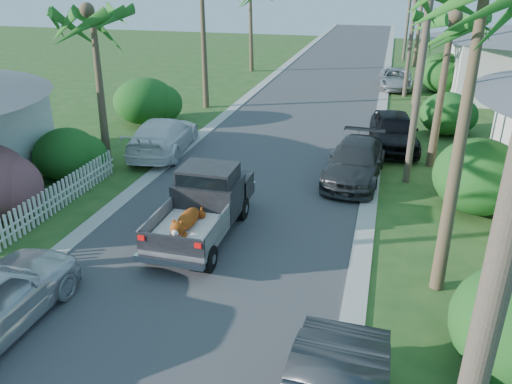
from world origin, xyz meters
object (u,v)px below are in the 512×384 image
(pickup_truck, at_px, (206,201))
(palm_r_b, at_px, (453,18))
(parked_car_lf, at_px, (163,136))
(palm_l_b, at_px, (90,11))
(parked_car_rm, at_px, (355,162))
(parked_car_rd, at_px, (396,79))
(utility_pole_c, at_px, (413,23))
(parked_car_rf, at_px, (394,131))
(utility_pole_b, at_px, (422,62))
(utility_pole_a, at_px, (484,336))
(utility_pole_d, at_px, (409,7))

(pickup_truck, relative_size, palm_r_b, 0.71)
(pickup_truck, relative_size, parked_car_lf, 0.95)
(palm_l_b, bearing_deg, parked_car_rm, 4.20)
(parked_car_rd, height_order, utility_pole_c, utility_pole_c)
(palm_l_b, bearing_deg, pickup_truck, -37.32)
(parked_car_rf, relative_size, utility_pole_c, 0.54)
(pickup_truck, xyz_separation_m, parked_car_lf, (-4.44, 6.52, -0.23))
(utility_pole_b, bearing_deg, parked_car_rd, 91.98)
(utility_pole_a, bearing_deg, utility_pole_d, 90.00)
(utility_pole_c, bearing_deg, palm_l_b, -127.78)
(palm_r_b, xyz_separation_m, utility_pole_a, (-1.00, -17.00, -1.35))
(parked_car_rm, bearing_deg, pickup_truck, -123.07)
(parked_car_rm, height_order, palm_r_b, palm_r_b)
(parked_car_rf, xyz_separation_m, utility_pole_c, (0.60, 10.95, 3.77))
(palm_l_b, bearing_deg, parked_car_rd, 57.32)
(parked_car_rm, bearing_deg, palm_r_b, 40.68)
(parked_car_lf, relative_size, palm_l_b, 0.73)
(parked_car_rd, height_order, palm_r_b, palm_r_b)
(pickup_truck, bearing_deg, utility_pole_b, 43.03)
(parked_car_lf, relative_size, utility_pole_a, 0.60)
(parked_car_lf, height_order, palm_l_b, palm_l_b)
(pickup_truck, height_order, utility_pole_a, utility_pole_a)
(parked_car_lf, relative_size, palm_r_b, 0.75)
(parked_car_rf, bearing_deg, parked_car_rd, 82.45)
(utility_pole_c, relative_size, utility_pole_d, 1.00)
(parked_car_rd, xyz_separation_m, utility_pole_b, (0.60, -17.39, 3.94))
(utility_pole_c, bearing_deg, palm_r_b, -85.60)
(parked_car_rd, xyz_separation_m, utility_pole_c, (0.60, -2.39, 3.94))
(pickup_truck, height_order, parked_car_rd, pickup_truck)
(parked_car_lf, bearing_deg, parked_car_rm, 166.09)
(parked_car_rf, relative_size, utility_pole_a, 0.54)
(parked_car_rd, xyz_separation_m, palm_r_b, (1.60, -15.39, 5.30))
(palm_r_b, height_order, utility_pole_b, utility_pole_b)
(utility_pole_b, bearing_deg, palm_l_b, -175.39)
(utility_pole_d, bearing_deg, utility_pole_c, -90.00)
(parked_car_rf, xyz_separation_m, parked_car_rd, (0.00, 13.35, -0.17))
(palm_r_b, relative_size, utility_pole_d, 0.80)
(utility_pole_d, bearing_deg, parked_car_rd, -92.72)
(parked_car_rd, bearing_deg, parked_car_rm, -96.57)
(palm_r_b, xyz_separation_m, utility_pole_c, (-1.00, 13.00, -1.35))
(parked_car_rm, xyz_separation_m, palm_l_b, (-10.40, -0.76, 5.42))
(palm_r_b, xyz_separation_m, utility_pole_d, (-1.00, 28.00, -1.35))
(utility_pole_b, xyz_separation_m, utility_pole_c, (0.00, 15.00, 0.00))
(parked_car_rf, height_order, parked_car_lf, parked_car_rf)
(pickup_truck, distance_m, parked_car_rm, 6.92)
(pickup_truck, bearing_deg, parked_car_lf, 124.25)
(parked_car_rm, xyz_separation_m, utility_pole_c, (2.00, 15.24, 3.87))
(parked_car_lf, height_order, utility_pole_a, utility_pole_a)
(utility_pole_a, xyz_separation_m, utility_pole_d, (0.00, 45.00, 0.00))
(parked_car_rd, xyz_separation_m, palm_l_b, (-11.80, -18.39, 5.49))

